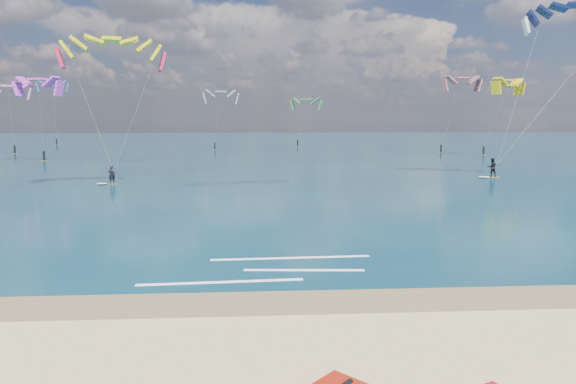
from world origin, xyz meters
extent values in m
plane|color=tan|center=(0.00, 40.00, 0.00)|extent=(320.00, 320.00, 0.00)
cube|color=brown|center=(0.00, 3.00, 0.00)|extent=(320.00, 2.40, 0.01)
cube|color=#0B2B3E|center=(0.00, 104.00, 0.02)|extent=(320.00, 200.00, 0.04)
cube|color=#C08F16|center=(-12.60, 34.02, 0.07)|extent=(1.25, 0.42, 0.05)
imported|color=black|center=(-12.60, 34.02, 0.90)|extent=(0.68, 0.53, 1.64)
cylinder|color=black|center=(-12.33, 33.75, 1.14)|extent=(0.50, 0.05, 0.04)
cube|color=gold|center=(24.23, 37.14, 0.07)|extent=(1.54, 0.72, 0.07)
imported|color=black|center=(24.23, 37.14, 1.04)|extent=(0.99, 0.81, 1.88)
cylinder|color=black|center=(24.55, 36.82, 1.36)|extent=(0.60, 0.15, 0.04)
cube|color=white|center=(-0.85, 5.00, 0.04)|extent=(6.03, 0.56, 0.01)
cube|color=white|center=(2.30, 6.30, 0.04)|extent=(4.73, 0.58, 0.01)
cube|color=white|center=(1.91, 8.10, 0.04)|extent=(6.79, 0.49, 0.01)
camera|label=1|loc=(0.47, -13.01, 5.91)|focal=32.00mm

